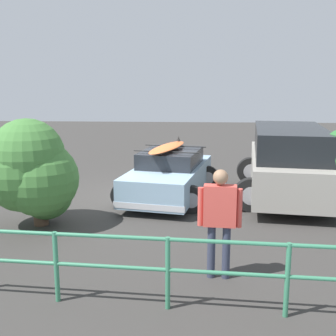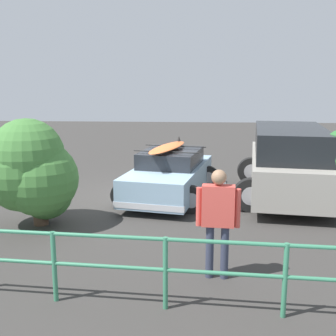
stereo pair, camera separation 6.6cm
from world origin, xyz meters
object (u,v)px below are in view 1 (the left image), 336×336
at_px(sedan_car, 170,175).
at_px(person_bystander, 220,214).
at_px(bush_near_left, 32,169).
at_px(suv_car, 288,162).

bearing_deg(sedan_car, person_bystander, 102.60).
bearing_deg(bush_near_left, person_bystander, 150.34).
distance_m(person_bystander, bush_near_left, 4.45).
distance_m(suv_car, bush_near_left, 6.60).
height_order(sedan_car, bush_near_left, bush_near_left).
bearing_deg(sedan_car, suv_car, -176.86).
bearing_deg(bush_near_left, sedan_car, -137.62).
distance_m(sedan_car, suv_car, 3.22).
height_order(sedan_car, suv_car, suv_car).
bearing_deg(suv_car, bush_near_left, 24.48).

